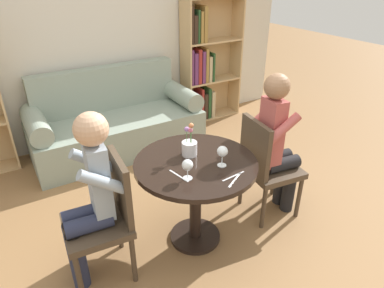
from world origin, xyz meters
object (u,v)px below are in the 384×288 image
wine_glass_left (187,166)px  person_left (89,197)px  wine_glass_right (222,152)px  couch (116,124)px  chair_right (266,164)px  flower_vase (189,147)px  bookshelf_right (204,66)px  person_right (277,144)px  chair_left (106,214)px

wine_glass_left → person_left: bearing=160.8°
wine_glass_right → couch: bearing=93.9°
chair_right → wine_glass_right: chair_right is taller
flower_vase → wine_glass_left: bearing=-123.0°
bookshelf_right → person_right: (-0.61, -2.05, -0.07)m
flower_vase → person_left: bearing=-176.3°
person_right → bookshelf_right: bearing=-9.0°
person_right → wine_glass_left: size_ratio=8.94×
wine_glass_left → flower_vase: bearing=57.0°
wine_glass_left → chair_left: bearing=159.0°
chair_left → bookshelf_right: bearing=139.0°
chair_right → wine_glass_left: (-0.83, -0.13, 0.32)m
couch → flower_vase: bearing=-89.6°
wine_glass_left → bookshelf_right: bearing=54.9°
wine_glass_left → wine_glass_right: bearing=3.1°
person_right → wine_glass_right: person_right is taller
couch → person_left: 1.89m
couch → bookshelf_right: 1.46m
person_right → flower_vase: (-0.74, 0.15, 0.12)m
chair_left → person_left: bearing=-93.3°
chair_right → person_left: person_left is taller
chair_left → wine_glass_right: chair_left is taller
bookshelf_right → person_right: bearing=-106.6°
couch → chair_left: (-0.67, -1.71, 0.18)m
chair_left → flower_vase: size_ratio=3.44×
person_left → wine_glass_left: 0.65m
couch → person_left: person_left is taller
couch → wine_glass_right: couch is taller
wine_glass_left → wine_glass_right: 0.29m
person_right → flower_vase: 0.77m
couch → wine_glass_left: size_ratio=13.40×
chair_left → flower_vase: flower_vase is taller
bookshelf_right → chair_right: size_ratio=1.77×
couch → person_left: (-0.76, -1.70, 0.35)m
couch → chair_left: 1.84m
bookshelf_right → wine_glass_right: size_ratio=10.51×
bookshelf_right → wine_glass_left: bookshelf_right is taller
person_right → chair_right: bearing=84.9°
flower_vase → couch: bearing=90.4°
chair_left → flower_vase: (0.68, 0.06, 0.29)m
wine_glass_left → person_right: bearing=7.1°
couch → chair_right: size_ratio=2.10×
person_left → wine_glass_right: person_left is taller
chair_right → couch: bearing=28.3°
chair_right → wine_glass_left: chair_right is taller
chair_right → wine_glass_left: 0.90m
person_left → wine_glass_left: size_ratio=8.68×
chair_left → person_right: bearing=91.6°
couch → chair_right: 1.90m
bookshelf_right → wine_glass_right: 2.49m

